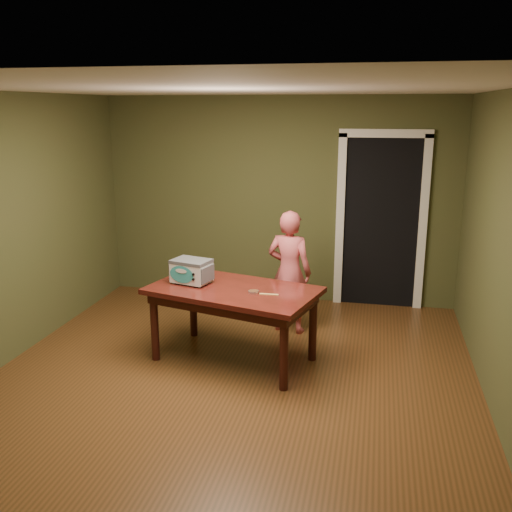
{
  "coord_description": "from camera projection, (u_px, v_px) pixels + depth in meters",
  "views": [
    {
      "loc": [
        1.24,
        -4.61,
        2.45
      ],
      "look_at": [
        0.04,
        1.0,
        0.95
      ],
      "focal_mm": 40.0,
      "sensor_mm": 36.0,
      "label": 1
    }
  ],
  "objects": [
    {
      "name": "spatula",
      "position": [
        269.0,
        294.0,
        5.33
      ],
      "size": [
        0.18,
        0.03,
        0.01
      ],
      "primitive_type": "cube",
      "rotation": [
        0.0,
        0.0,
        0.04
      ],
      "color": "#E0B261",
      "rests_on": "dining_table"
    },
    {
      "name": "room_shell",
      "position": [
        227.0,
        198.0,
        4.8
      ],
      "size": [
        4.52,
        5.02,
        2.61
      ],
      "color": "#434424",
      "rests_on": "ground"
    },
    {
      "name": "child",
      "position": [
        289.0,
        272.0,
        6.29
      ],
      "size": [
        0.55,
        0.42,
        1.38
      ],
      "primitive_type": "imported",
      "rotation": [
        0.0,
        0.0,
        2.96
      ],
      "color": "#C75257",
      "rests_on": "floor"
    },
    {
      "name": "floor",
      "position": [
        229.0,
        383.0,
        5.23
      ],
      "size": [
        5.0,
        5.0,
        0.0
      ],
      "primitive_type": "plane",
      "color": "brown",
      "rests_on": "ground"
    },
    {
      "name": "doorway",
      "position": [
        381.0,
        219.0,
        7.33
      ],
      "size": [
        1.1,
        0.66,
        2.25
      ],
      "color": "black",
      "rests_on": "ground"
    },
    {
      "name": "dining_table",
      "position": [
        233.0,
        298.0,
        5.55
      ],
      "size": [
        1.78,
        1.28,
        0.75
      ],
      "rotation": [
        0.0,
        0.0,
        -0.26
      ],
      "color": "#3C120D",
      "rests_on": "floor"
    },
    {
      "name": "toy_oven",
      "position": [
        191.0,
        270.0,
        5.66
      ],
      "size": [
        0.44,
        0.35,
        0.24
      ],
      "rotation": [
        0.0,
        0.0,
        -0.26
      ],
      "color": "#4C4F54",
      "rests_on": "dining_table"
    },
    {
      "name": "baking_pan",
      "position": [
        254.0,
        292.0,
        5.38
      ],
      "size": [
        0.1,
        0.1,
        0.02
      ],
      "color": "silver",
      "rests_on": "dining_table"
    }
  ]
}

